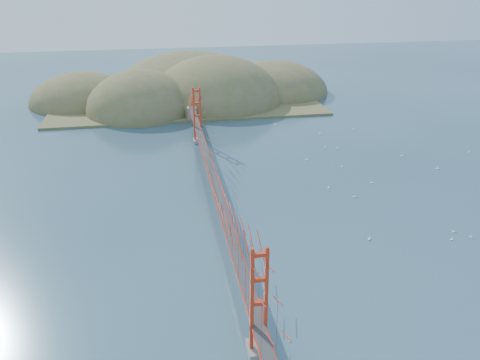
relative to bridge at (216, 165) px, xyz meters
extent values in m
plane|color=#2E4C5C|center=(0.00, -0.18, -7.01)|extent=(320.00, 320.00, 0.00)
cube|color=gray|center=(0.00, -30.18, -6.66)|extent=(2.00, 2.40, 0.70)
cube|color=gray|center=(0.00, 29.82, -6.66)|extent=(2.00, 2.40, 0.70)
cube|color=#AA2812|center=(0.00, -0.18, -3.71)|extent=(1.40, 92.00, 0.16)
cube|color=#AA2812|center=(0.00, -0.18, -3.91)|extent=(1.33, 92.00, 0.24)
cube|color=#38383A|center=(0.00, -0.18, -3.61)|extent=(1.19, 92.00, 0.03)
cube|color=gray|center=(0.00, 45.82, -5.36)|extent=(2.20, 2.60, 3.30)
cube|color=olive|center=(0.00, 63.82, -6.76)|extent=(70.00, 40.00, 0.60)
ellipsoid|color=olive|center=(-12.00, 55.82, -7.01)|extent=(28.00, 28.00, 21.00)
ellipsoid|color=olive|center=(8.00, 61.82, -7.01)|extent=(36.00, 36.00, 25.00)
ellipsoid|color=olive|center=(26.00, 69.82, -7.01)|extent=(32.00, 32.00, 18.00)
ellipsoid|color=olive|center=(-28.00, 67.82, -7.01)|extent=(28.00, 28.00, 16.00)
ellipsoid|color=olive|center=(2.00, 77.82, -7.01)|extent=(44.00, 44.00, 22.00)
cube|color=white|center=(29.97, -15.02, -6.95)|extent=(0.57, 0.33, 0.10)
cylinder|color=white|center=(29.97, -15.02, -6.65)|extent=(0.02, 0.02, 0.59)
cube|color=white|center=(24.85, 11.78, -6.96)|extent=(0.38, 0.50, 0.09)
cylinder|color=white|center=(24.85, 11.78, -6.69)|extent=(0.01, 0.01, 0.53)
cube|color=white|center=(38.38, 14.79, -6.94)|extent=(0.63, 0.41, 0.11)
cylinder|color=white|center=(38.38, 14.79, -6.62)|extent=(0.02, 0.02, 0.65)
cube|color=white|center=(27.26, 4.20, -6.95)|extent=(0.51, 0.42, 0.09)
cylinder|color=white|center=(27.26, 4.20, -6.68)|extent=(0.01, 0.01, 0.56)
cube|color=white|center=(19.32, 3.60, -6.96)|extent=(0.28, 0.50, 0.09)
cylinder|color=white|center=(19.32, 3.60, -6.70)|extent=(0.01, 0.01, 0.52)
cube|color=white|center=(35.62, 32.15, -6.94)|extent=(0.64, 0.38, 0.11)
cylinder|color=white|center=(35.62, 32.15, -6.61)|extent=(0.02, 0.02, 0.66)
cube|color=white|center=(27.58, 21.22, -6.95)|extent=(0.40, 0.51, 0.09)
cylinder|color=white|center=(27.58, 21.22, -6.68)|extent=(0.01, 0.01, 0.54)
cube|color=white|center=(22.23, -0.38, -6.95)|extent=(0.58, 0.39, 0.10)
cylinder|color=white|center=(22.23, -0.38, -6.65)|extent=(0.02, 0.02, 0.60)
cube|color=white|center=(19.44, 16.19, -6.95)|extent=(0.57, 0.36, 0.10)
cylinder|color=white|center=(19.44, 16.19, -6.66)|extent=(0.02, 0.02, 0.59)
cube|color=white|center=(25.30, 22.17, -6.95)|extent=(0.33, 0.52, 0.09)
cylinder|color=white|center=(25.30, 22.17, -6.68)|extent=(0.01, 0.01, 0.54)
cube|color=white|center=(26.96, 30.43, -6.94)|extent=(0.62, 0.27, 0.11)
cylinder|color=white|center=(26.96, 30.43, -6.61)|extent=(0.02, 0.02, 0.66)
cube|color=white|center=(19.11, -12.96, -6.94)|extent=(0.60, 0.58, 0.11)
cylinder|color=white|center=(19.11, -12.96, -6.60)|extent=(0.02, 0.02, 0.69)
cube|color=white|center=(33.01, -14.78, -6.96)|extent=(0.34, 0.49, 0.09)
cylinder|color=white|center=(33.01, -14.78, -6.70)|extent=(0.01, 0.01, 0.52)
cube|color=white|center=(19.02, 38.76, -6.94)|extent=(0.62, 0.21, 0.11)
cylinder|color=white|center=(19.02, 38.76, -6.61)|extent=(0.02, 0.02, 0.67)
cube|color=white|center=(52.49, 14.39, -6.95)|extent=(0.49, 0.44, 0.09)
cylinder|color=white|center=(52.49, 14.39, -6.68)|extent=(0.01, 0.01, 0.55)
cube|color=white|center=(41.69, 7.87, -6.94)|extent=(0.62, 0.39, 0.11)
cylinder|color=white|center=(41.69, 7.87, -6.62)|extent=(0.02, 0.02, 0.64)
cube|color=white|center=(31.47, -13.09, -6.95)|extent=(0.44, 0.57, 0.10)
cylinder|color=white|center=(31.47, -13.09, -6.65)|extent=(0.02, 0.02, 0.60)
camera|label=1|loc=(-7.61, -63.28, 26.42)|focal=35.00mm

